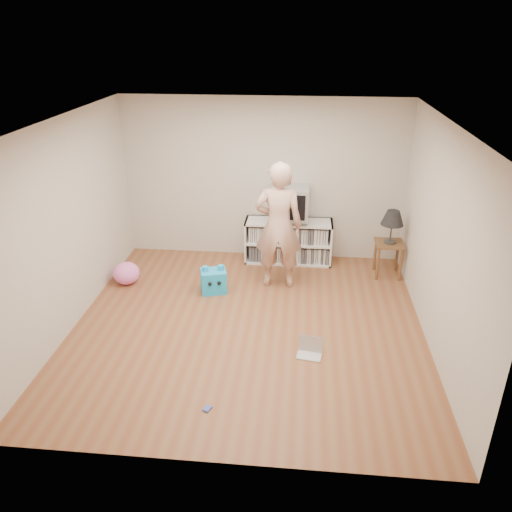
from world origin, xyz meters
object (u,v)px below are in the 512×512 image
Objects in this scene: laptop at (310,350)px; table_lamp at (393,219)px; side_table at (389,251)px; dvd_deck at (289,219)px; plush_blue at (214,281)px; media_unit at (288,241)px; plush_pink at (127,273)px; person at (278,226)px; crt_tv at (289,202)px.

table_lamp is at bearing 70.34° from laptop.
side_table is 0.53m from table_lamp.
plush_blue is (-1.04, -1.16, -0.56)m from dvd_deck.
dvd_deck is at bearing -90.00° from media_unit.
table_lamp is 1.60× the size of laptop.
media_unit is 2.55× the size of side_table.
plush_pink is (-2.39, -1.04, -0.18)m from media_unit.
plush_blue reaches higher than laptop.
media_unit reaches higher than plush_pink.
side_table is 0.29× the size of person.
crt_tv is at bearing -99.92° from person.
plush_pink is (-2.39, -1.03, -0.57)m from dvd_deck.
person reaches higher than laptop.
table_lamp is (1.55, -0.37, -0.08)m from crt_tv.
laptop is (0.49, -1.71, -0.89)m from person.
plush_pink is at bearing -156.43° from media_unit.
plush_blue is at bearing -131.93° from dvd_deck.
person is at bearing 4.65° from plush_pink.
table_lamp is 2.64m from laptop.
laptop is 1.98m from plush_blue.
plush_blue reaches higher than plush_pink.
side_table is 1.30× the size of plush_blue.
media_unit is 2.33× the size of crt_tv.
person is (-1.68, -0.47, 0.00)m from table_lamp.
media_unit is 3.57× the size of plush_pink.
plush_blue is at bearing -163.12° from side_table.
laptop is at bearing -81.87° from dvd_deck.
laptop is (0.36, -2.57, -0.30)m from media_unit.
crt_tv is at bearing 107.03° from laptop.
crt_tv reaches higher than table_lamp.
table_lamp is 2.81m from plush_blue.
side_table is at bearing -165.76° from person.
plush_pink is at bearing -156.75° from dvd_deck.
media_unit is 0.39m from dvd_deck.
dvd_deck is 0.75× the size of crt_tv.
dvd_deck is 1.63m from side_table.
table_lamp is (1.55, -0.37, 0.21)m from dvd_deck.
crt_tv is 1.60m from table_lamp.
crt_tv is 0.32× the size of person.
crt_tv is (0.00, -0.00, 0.29)m from dvd_deck.
person reaches higher than crt_tv.
plush_blue is at bearing -5.47° from plush_pink.
plush_blue is (-1.40, 1.40, 0.12)m from laptop.
plush_blue is at bearing -132.01° from crt_tv.
laptop is at bearing -60.72° from plush_blue.
dvd_deck is 1.07× the size of plush_blue.
dvd_deck is 1.65m from plush_blue.
media_unit is 1.70m from table_lamp.
table_lamp is at bearing -13.42° from dvd_deck.
media_unit is at bearing 90.00° from crt_tv.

